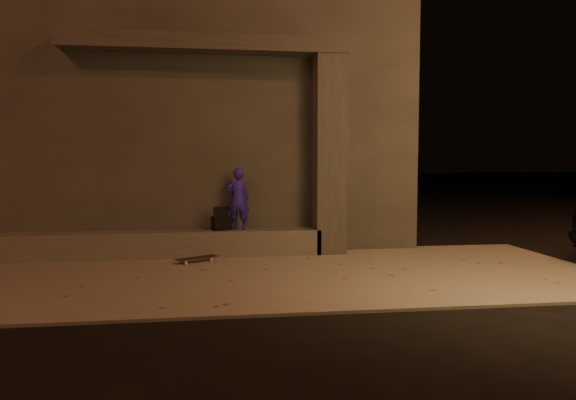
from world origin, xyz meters
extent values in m
plane|color=black|center=(0.00, 0.00, 0.00)|extent=(120.00, 120.00, 0.00)
cube|color=slate|center=(0.00, 2.00, 0.02)|extent=(11.00, 4.40, 0.04)
cube|color=#373532|center=(-1.00, 6.50, 2.60)|extent=(9.00, 5.00, 5.20)
cube|color=#514E49|center=(-1.50, 3.75, 0.27)|extent=(6.00, 0.55, 0.45)
cube|color=#373532|center=(1.70, 3.75, 1.84)|extent=(0.55, 0.55, 3.60)
cube|color=#373532|center=(-0.50, 3.80, 3.78)|extent=(5.00, 0.70, 0.28)
imported|color=#28189E|center=(0.02, 3.75, 1.05)|extent=(0.41, 0.27, 1.12)
cube|color=black|center=(-0.29, 3.75, 0.62)|extent=(0.36, 0.30, 0.25)
cube|color=black|center=(-0.29, 3.75, 0.83)|extent=(0.26, 0.14, 0.18)
cube|color=black|center=(-0.71, 3.10, 0.11)|extent=(0.72, 0.54, 0.01)
cylinder|color=tan|center=(-0.54, 3.29, 0.07)|extent=(0.06, 0.05, 0.05)
cylinder|color=tan|center=(-0.47, 3.17, 0.07)|extent=(0.06, 0.05, 0.05)
cylinder|color=tan|center=(-0.96, 3.03, 0.07)|extent=(0.06, 0.05, 0.05)
cylinder|color=tan|center=(-0.88, 2.91, 0.07)|extent=(0.06, 0.05, 0.05)
cube|color=#99999E|center=(-0.51, 3.23, 0.10)|extent=(0.12, 0.15, 0.01)
cube|color=#99999E|center=(-0.92, 2.97, 0.10)|extent=(0.12, 0.15, 0.01)
camera|label=1|loc=(-0.54, -6.34, 1.78)|focal=35.00mm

